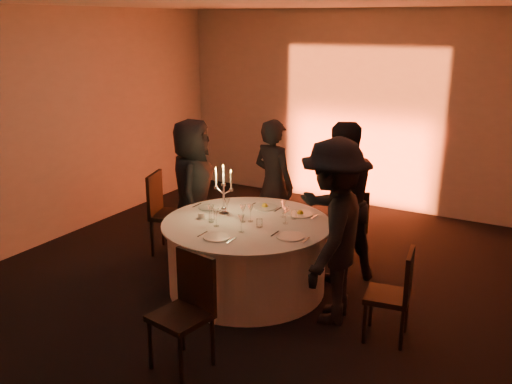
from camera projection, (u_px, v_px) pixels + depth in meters
The scene contains 33 objects.
floor at pixel (247, 288), 6.25m from camera, with size 7.00×7.00×0.00m, color black.
ceiling at pixel (246, 0), 5.39m from camera, with size 7.00×7.00×0.00m, color silver.
wall_back at pixel (362, 110), 8.74m from camera, with size 7.00×7.00×0.00m, color #B6B0A9.
wall_left at pixel (43, 129), 7.23m from camera, with size 7.00×7.00×0.00m, color #B6B0A9.
uplighter_fixture at pixel (350, 205), 8.90m from camera, with size 0.25×0.12×0.10m, color black.
banquet_table at pixel (247, 256), 6.14m from camera, with size 1.80×1.80×0.77m.
chair_left at pixel (164, 208), 7.10m from camera, with size 0.56×0.56×1.02m.
chair_back_left at pixel (281, 206), 7.45m from camera, with size 0.45×0.45×0.87m.
chair_back_right at pixel (350, 222), 6.80m from camera, with size 0.54×0.54×0.91m.
chair_right at pixel (396, 291), 5.11m from camera, with size 0.44×0.44×0.88m.
chair_front at pixel (187, 304), 4.74m from camera, with size 0.50×0.50×0.98m.
guest_left at pixel (193, 188), 6.95m from camera, with size 0.83×0.54×1.71m, color black.
guest_back_left at pixel (274, 184), 7.20m from camera, with size 0.61×0.40×1.66m, color black.
guest_back_right at pixel (339, 202), 6.28m from camera, with size 0.87×0.68×1.79m, color black.
guest_right at pixel (334, 232), 5.38m from camera, with size 1.16×0.67×1.80m, color black.
plate_left at pixel (209, 208), 6.48m from camera, with size 0.36×0.24×0.01m.
plate_back_left at pixel (265, 206), 6.49m from camera, with size 0.36×0.28×0.08m.
plate_back_right at pixel (300, 213), 6.26m from camera, with size 0.35×0.29×0.08m.
plate_right at pixel (290, 237), 5.60m from camera, with size 0.36×0.27×0.01m.
plate_front at pixel (217, 237), 5.59m from camera, with size 0.36×0.27×0.01m.
coffee_cup at pixel (201, 216), 6.12m from camera, with size 0.11×0.11×0.07m.
candelabra at pixel (224, 197), 6.21m from camera, with size 0.24×0.12×0.57m.
wine_glass_a at pixel (241, 220), 5.69m from camera, with size 0.07×0.07×0.19m.
wine_glass_b at pixel (243, 210), 6.00m from camera, with size 0.07×0.07×0.19m.
wine_glass_c at pixel (216, 214), 5.87m from camera, with size 0.07×0.07×0.19m.
wine_glass_d at pixel (211, 210), 5.98m from camera, with size 0.07×0.07×0.19m.
wine_glass_e at pixel (251, 209), 6.01m from camera, with size 0.07×0.07×0.19m.
wine_glass_f at pixel (283, 205), 6.15m from camera, with size 0.07×0.07×0.19m.
wine_glass_g at pixel (286, 211), 5.94m from camera, with size 0.07×0.07×0.19m.
wine_glass_h at pixel (227, 203), 6.20m from camera, with size 0.07×0.07×0.19m.
tumbler_a at pixel (294, 215), 6.12m from camera, with size 0.07×0.07×0.09m, color white.
tumbler_b at pixel (259, 223), 5.87m from camera, with size 0.07×0.07×0.09m, color white.
tumbler_c at pixel (212, 216), 6.09m from camera, with size 0.07×0.07×0.09m, color white.
Camera 1 is at (2.88, -4.90, 2.81)m, focal length 40.00 mm.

